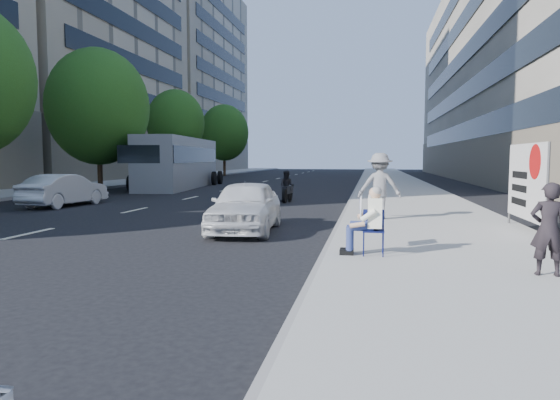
% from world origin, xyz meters
% --- Properties ---
extents(ground, '(160.00, 160.00, 0.00)m').
position_xyz_m(ground, '(0.00, 0.00, 0.00)').
color(ground, black).
rests_on(ground, ground).
extents(near_sidewalk, '(5.00, 120.00, 0.15)m').
position_xyz_m(near_sidewalk, '(4.00, 20.00, 0.07)').
color(near_sidewalk, '#A4A099').
rests_on(near_sidewalk, ground).
extents(far_sidewalk, '(4.50, 120.00, 0.15)m').
position_xyz_m(far_sidewalk, '(-16.75, 20.00, 0.07)').
color(far_sidewalk, '#A4A099').
rests_on(far_sidewalk, ground).
extents(far_bldg_north, '(22.00, 28.00, 28.00)m').
position_xyz_m(far_bldg_north, '(-30.00, 62.00, 14.00)').
color(far_bldg_north, '#C3B292').
rests_on(far_bldg_north, ground).
extents(tree_far_c, '(6.00, 6.00, 8.47)m').
position_xyz_m(tree_far_c, '(-13.70, 18.00, 5.02)').
color(tree_far_c, '#382616').
rests_on(tree_far_c, ground).
extents(tree_far_d, '(4.80, 4.80, 7.65)m').
position_xyz_m(tree_far_d, '(-13.70, 30.00, 4.89)').
color(tree_far_d, '#382616').
rests_on(tree_far_d, ground).
extents(tree_far_e, '(5.40, 5.40, 7.89)m').
position_xyz_m(tree_far_e, '(-13.70, 44.00, 4.78)').
color(tree_far_e, '#382616').
rests_on(tree_far_e, ground).
extents(seated_protester, '(0.83, 1.11, 1.31)m').
position_xyz_m(seated_protester, '(2.29, -0.05, 0.87)').
color(seated_protester, '#12184E').
rests_on(seated_protester, near_sidewalk).
extents(jogger, '(1.31, 0.77, 1.99)m').
position_xyz_m(jogger, '(2.60, 5.72, 1.15)').
color(jogger, slate).
rests_on(jogger, near_sidewalk).
extents(pedestrian_woman, '(0.57, 0.40, 1.46)m').
position_xyz_m(pedestrian_woman, '(5.07, -1.27, 0.88)').
color(pedestrian_woman, black).
rests_on(pedestrian_woman, near_sidewalk).
extents(protest_banner, '(0.08, 3.06, 2.20)m').
position_xyz_m(protest_banner, '(6.18, 3.81, 1.40)').
color(protest_banner, '#4C4C4C').
rests_on(protest_banner, near_sidewalk).
extents(white_sedan_near, '(1.91, 4.18, 1.39)m').
position_xyz_m(white_sedan_near, '(-1.00, 3.48, 0.69)').
color(white_sedan_near, silver).
rests_on(white_sedan_near, ground).
extents(white_sedan_mid, '(1.78, 4.15, 1.33)m').
position_xyz_m(white_sedan_mid, '(-10.13, 9.03, 0.66)').
color(white_sedan_mid, beige).
rests_on(white_sedan_mid, ground).
extents(motorcycle, '(0.73, 2.05, 1.42)m').
position_xyz_m(motorcycle, '(-1.38, 12.65, 0.64)').
color(motorcycle, black).
rests_on(motorcycle, ground).
extents(bus, '(3.86, 12.28, 3.30)m').
position_xyz_m(bus, '(-10.28, 22.15, 1.64)').
color(bus, slate).
rests_on(bus, ground).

